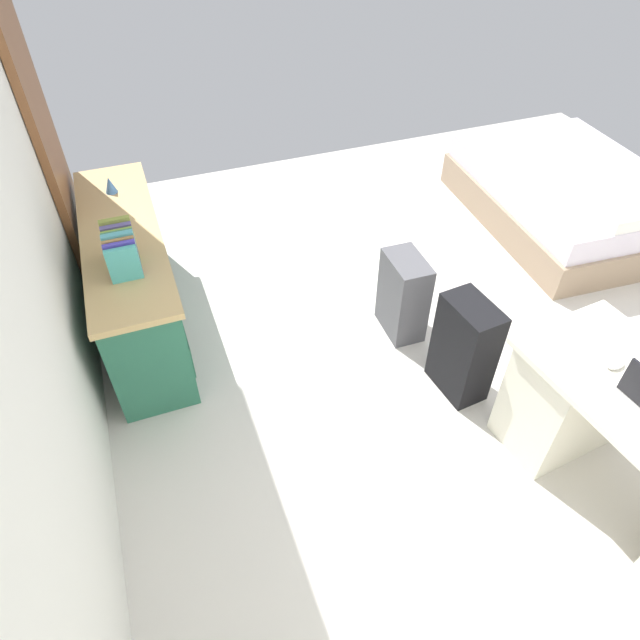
{
  "coord_description": "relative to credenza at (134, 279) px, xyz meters",
  "views": [
    {
      "loc": [
        -2.08,
        2.0,
        2.65
      ],
      "look_at": [
        -0.0,
        1.22,
        0.6
      ],
      "focal_mm": 30.73,
      "sensor_mm": 36.0,
      "label": 1
    }
  ],
  "objects": [
    {
      "name": "book_row",
      "position": [
        -0.37,
        0.0,
        0.48
      ],
      "size": [
        0.31,
        0.17,
        0.23
      ],
      "color": "#48ABA7",
      "rests_on": "credenza"
    },
    {
      "name": "ground_plane",
      "position": [
        -1.04,
        -2.16,
        -0.38
      ],
      "size": [
        6.08,
        6.08,
        0.0
      ],
      "primitive_type": "plane",
      "color": "beige"
    },
    {
      "name": "computer_mouse",
      "position": [
        -1.96,
        -2.09,
        0.36
      ],
      "size": [
        0.07,
        0.11,
        0.03
      ],
      "primitive_type": "ellipsoid",
      "rotation": [
        0.0,
        0.0,
        0.09
      ],
      "color": "white",
      "rests_on": "desk"
    },
    {
      "name": "suitcase_spare_grey",
      "position": [
        -0.7,
        -1.66,
        -0.08
      ],
      "size": [
        0.37,
        0.23,
        0.59
      ],
      "primitive_type": "cube",
      "rotation": [
        0.0,
        0.0,
        -0.03
      ],
      "color": "#4C4C51",
      "rests_on": "ground_plane"
    },
    {
      "name": "wall_back",
      "position": [
        -1.04,
        0.38,
        1.0
      ],
      "size": [
        4.45,
        0.1,
        2.75
      ],
      "primitive_type": "cube",
      "color": "silver",
      "rests_on": "ground_plane"
    },
    {
      "name": "suitcase_black",
      "position": [
        -1.3,
        -1.75,
        -0.05
      ],
      "size": [
        0.38,
        0.25,
        0.66
      ],
      "primitive_type": "cube",
      "rotation": [
        0.0,
        0.0,
        0.09
      ],
      "color": "black",
      "rests_on": "ground_plane"
    },
    {
      "name": "credenza",
      "position": [
        0.0,
        0.0,
        0.0
      ],
      "size": [
        1.8,
        0.48,
        0.75
      ],
      "color": "#28664C",
      "rests_on": "ground_plane"
    },
    {
      "name": "door_wooden",
      "position": [
        0.64,
        0.3,
        0.64
      ],
      "size": [
        0.88,
        0.05,
        2.04
      ],
      "primitive_type": "cube",
      "color": "brown",
      "rests_on": "ground_plane"
    },
    {
      "name": "figurine_small",
      "position": [
        0.51,
        0.0,
        0.43
      ],
      "size": [
        0.08,
        0.08,
        0.11
      ],
      "primitive_type": "cone",
      "color": "#4C7FBF",
      "rests_on": "credenza"
    },
    {
      "name": "bed",
      "position": [
        0.03,
        -3.62,
        -0.13
      ],
      "size": [
        2.0,
        1.54,
        0.58
      ],
      "color": "gray",
      "rests_on": "ground_plane"
    }
  ]
}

